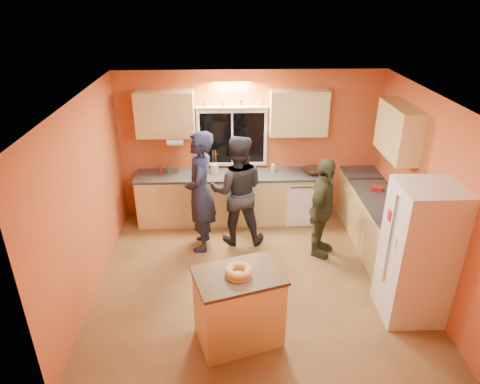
{
  "coord_description": "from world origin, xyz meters",
  "views": [
    {
      "loc": [
        -0.43,
        -5.04,
        3.83
      ],
      "look_at": [
        -0.22,
        0.4,
        1.18
      ],
      "focal_mm": 32.0,
      "sensor_mm": 36.0,
      "label": 1
    }
  ],
  "objects_px": {
    "person_center": "(237,191)",
    "refrigerator": "(418,253)",
    "person_left": "(200,192)",
    "person_right": "(322,209)",
    "island": "(239,307)"
  },
  "relations": [
    {
      "from": "person_center",
      "to": "island",
      "type": "bearing_deg",
      "value": 90.48
    },
    {
      "from": "person_right",
      "to": "person_left",
      "type": "bearing_deg",
      "value": 110.49
    },
    {
      "from": "island",
      "to": "person_left",
      "type": "bearing_deg",
      "value": 87.1
    },
    {
      "from": "person_center",
      "to": "person_right",
      "type": "relative_size",
      "value": 1.14
    },
    {
      "from": "person_left",
      "to": "person_center",
      "type": "height_order",
      "value": "person_left"
    },
    {
      "from": "island",
      "to": "person_right",
      "type": "relative_size",
      "value": 0.71
    },
    {
      "from": "person_left",
      "to": "person_center",
      "type": "distance_m",
      "value": 0.6
    },
    {
      "from": "person_left",
      "to": "person_right",
      "type": "xyz_separation_m",
      "value": [
        1.84,
        -0.27,
        -0.17
      ]
    },
    {
      "from": "person_center",
      "to": "refrigerator",
      "type": "bearing_deg",
      "value": 141.46
    },
    {
      "from": "person_center",
      "to": "person_right",
      "type": "height_order",
      "value": "person_center"
    },
    {
      "from": "island",
      "to": "person_right",
      "type": "bearing_deg",
      "value": 36.06
    },
    {
      "from": "refrigerator",
      "to": "person_right",
      "type": "xyz_separation_m",
      "value": [
        -0.87,
        1.38,
        -0.11
      ]
    },
    {
      "from": "refrigerator",
      "to": "person_left",
      "type": "relative_size",
      "value": 0.93
    },
    {
      "from": "person_left",
      "to": "person_right",
      "type": "bearing_deg",
      "value": 83.74
    },
    {
      "from": "person_left",
      "to": "person_center",
      "type": "xyz_separation_m",
      "value": [
        0.57,
        0.16,
        -0.06
      ]
    }
  ]
}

